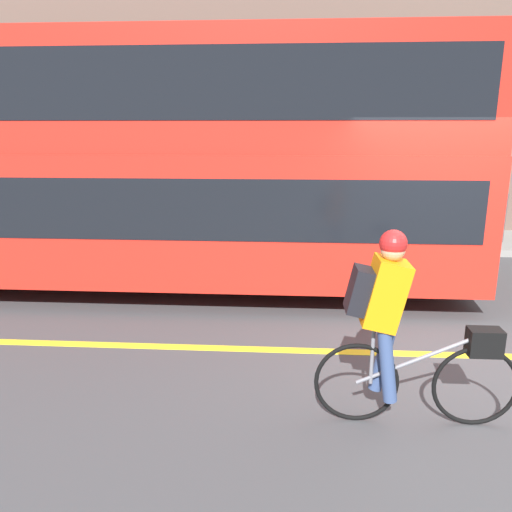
{
  "coord_description": "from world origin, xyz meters",
  "views": [
    {
      "loc": [
        -1.98,
        -4.92,
        2.37
      ],
      "look_at": [
        -2.34,
        0.43,
        1.0
      ],
      "focal_mm": 35.0,
      "sensor_mm": 36.0,
      "label": 1
    }
  ],
  "objects_px": {
    "street_sign_post": "(396,173)",
    "trash_bin": "(490,217)",
    "bus": "(87,155)",
    "cyclist_on_bike": "(398,323)"
  },
  "relations": [
    {
      "from": "bus",
      "to": "street_sign_post",
      "type": "relative_size",
      "value": 4.57
    },
    {
      "from": "trash_bin",
      "to": "street_sign_post",
      "type": "distance_m",
      "value": 2.14
    },
    {
      "from": "bus",
      "to": "trash_bin",
      "type": "bearing_deg",
      "value": 23.47
    },
    {
      "from": "bus",
      "to": "cyclist_on_bike",
      "type": "distance_m",
      "value": 5.35
    },
    {
      "from": "bus",
      "to": "cyclist_on_bike",
      "type": "bearing_deg",
      "value": -42.42
    },
    {
      "from": "trash_bin",
      "to": "street_sign_post",
      "type": "bearing_deg",
      "value": -179.81
    },
    {
      "from": "bus",
      "to": "street_sign_post",
      "type": "height_order",
      "value": "bus"
    },
    {
      "from": "trash_bin",
      "to": "street_sign_post",
      "type": "height_order",
      "value": "street_sign_post"
    },
    {
      "from": "street_sign_post",
      "to": "trash_bin",
      "type": "bearing_deg",
      "value": 0.19
    },
    {
      "from": "cyclist_on_bike",
      "to": "trash_bin",
      "type": "bearing_deg",
      "value": 64.0
    }
  ]
}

